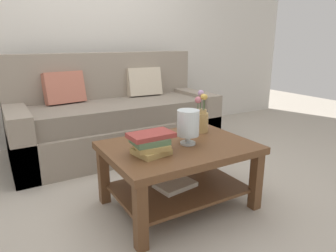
# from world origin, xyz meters

# --- Properties ---
(ground_plane) EXTENTS (10.00, 10.00, 0.00)m
(ground_plane) POSITION_xyz_m (0.00, 0.00, 0.00)
(ground_plane) COLOR #ADA393
(back_wall) EXTENTS (6.40, 0.12, 2.70)m
(back_wall) POSITION_xyz_m (0.00, 1.65, 1.35)
(back_wall) COLOR beige
(back_wall) RESTS_ON ground
(couch) EXTENTS (2.15, 0.90, 1.06)m
(couch) POSITION_xyz_m (0.05, 0.96, 0.36)
(couch) COLOR gray
(couch) RESTS_ON ground
(coffee_table) EXTENTS (1.03, 0.75, 0.48)m
(coffee_table) POSITION_xyz_m (0.01, -0.40, 0.34)
(coffee_table) COLOR brown
(coffee_table) RESTS_ON ground
(book_stack_main) EXTENTS (0.29, 0.24, 0.14)m
(book_stack_main) POSITION_xyz_m (-0.24, -0.46, 0.55)
(book_stack_main) COLOR tan
(book_stack_main) RESTS_ON coffee_table
(glass_hurricane_vase) EXTENTS (0.16, 0.16, 0.25)m
(glass_hurricane_vase) POSITION_xyz_m (0.08, -0.42, 0.63)
(glass_hurricane_vase) COLOR silver
(glass_hurricane_vase) RESTS_ON coffee_table
(flower_pitcher) EXTENTS (0.11, 0.10, 0.34)m
(flower_pitcher) POSITION_xyz_m (0.34, -0.23, 0.61)
(flower_pitcher) COLOR tan
(flower_pitcher) RESTS_ON coffee_table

